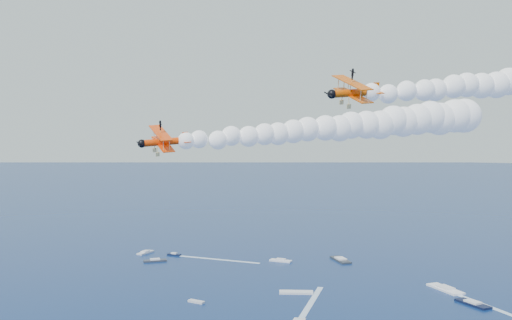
% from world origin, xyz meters
% --- Properties ---
extents(biplane_lead, '(12.31, 12.90, 8.25)m').
position_xyz_m(biplane_lead, '(14.32, 22.04, 61.15)').
color(biplane_lead, '#E25304').
extents(biplane_trail, '(11.95, 12.43, 7.73)m').
position_xyz_m(biplane_trail, '(-13.37, 18.46, 54.25)').
color(biplane_trail, '#FF4005').
extents(smoke_trail_trail, '(60.70, 60.14, 10.57)m').
position_xyz_m(smoke_trail_trail, '(8.59, 37.40, 56.45)').
color(smoke_trail_trail, white).
extents(spectator_boats, '(207.14, 174.47, 0.70)m').
position_xyz_m(spectator_boats, '(-10.20, 115.08, 0.35)').
color(spectator_boats, white).
rests_on(spectator_boats, ground).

